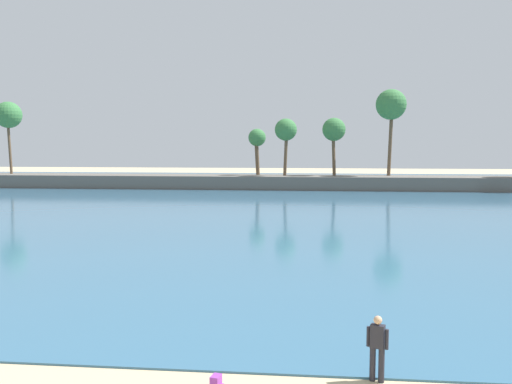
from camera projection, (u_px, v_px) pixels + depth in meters
name	position (u px, v px, depth m)	size (l,w,h in m)	color
sea	(291.00, 195.00, 62.53)	(220.00, 98.23, 0.06)	#33607F
palm_headland	(336.00, 163.00, 70.87)	(98.55, 6.55, 13.21)	#605B54
person_at_waterline	(377.00, 346.00, 13.30)	(0.52, 0.31, 1.67)	#23232D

